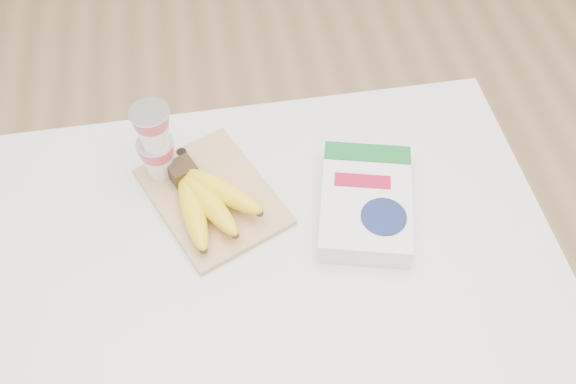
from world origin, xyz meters
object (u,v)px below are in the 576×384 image
object	(u,v)px
bananas	(206,199)
cereal_box	(366,202)
cutting_board	(213,196)
yogurt_stack	(155,141)
table	(267,337)

from	to	relation	value
bananas	cereal_box	bearing A→B (deg)	-9.07
cutting_board	bananas	world-z (taller)	bananas
cereal_box	yogurt_stack	bearing A→B (deg)	173.07
bananas	cutting_board	bearing A→B (deg)	67.61
bananas	yogurt_stack	world-z (taller)	yogurt_stack
cutting_board	bananas	bearing A→B (deg)	-136.05
cutting_board	yogurt_stack	world-z (taller)	yogurt_stack
yogurt_stack	cutting_board	bearing A→B (deg)	-37.54
cereal_box	bananas	bearing A→B (deg)	-174.49
table	bananas	xyz separation A→B (m)	(-0.09, 0.09, 0.44)
table	cutting_board	size ratio (longest dim) A/B	3.85
table	bananas	distance (m)	0.45
cutting_board	cereal_box	distance (m)	0.29
yogurt_stack	cereal_box	bearing A→B (deg)	-21.52
table	yogurt_stack	distance (m)	0.56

